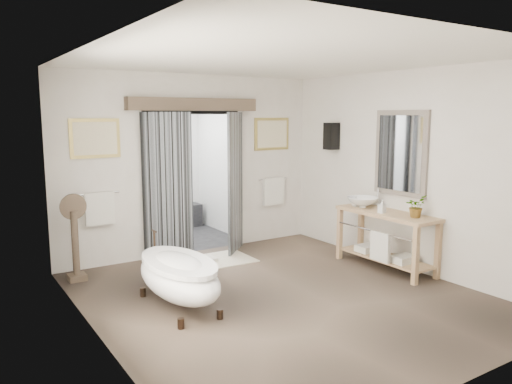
# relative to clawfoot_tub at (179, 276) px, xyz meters

# --- Properties ---
(ground_plane) EXTENTS (5.00, 5.00, 0.00)m
(ground_plane) POSITION_rel_clawfoot_tub_xyz_m (1.22, -0.38, -0.38)
(ground_plane) COLOR brown
(room_shell) EXTENTS (4.52, 5.02, 2.91)m
(room_shell) POSITION_rel_clawfoot_tub_xyz_m (1.19, -0.51, 1.47)
(room_shell) COLOR silver
(room_shell) RESTS_ON ground_plane
(shower_room) EXTENTS (2.22, 2.01, 2.51)m
(shower_room) POSITION_rel_clawfoot_tub_xyz_m (1.22, 3.61, 0.52)
(shower_room) COLOR black
(shower_room) RESTS_ON ground_plane
(back_wall_dressing) EXTENTS (3.82, 0.69, 2.52)m
(back_wall_dressing) POSITION_rel_clawfoot_tub_xyz_m (1.22, 1.93, 1.18)
(back_wall_dressing) COLOR black
(back_wall_dressing) RESTS_ON ground_plane
(clawfoot_tub) EXTENTS (0.72, 1.61, 0.79)m
(clawfoot_tub) POSITION_rel_clawfoot_tub_xyz_m (0.00, 0.00, 0.00)
(clawfoot_tub) COLOR black
(clawfoot_tub) RESTS_ON ground_plane
(vanity) EXTENTS (0.57, 1.60, 0.85)m
(vanity) POSITION_rel_clawfoot_tub_xyz_m (3.18, -0.27, 0.12)
(vanity) COLOR tan
(vanity) RESTS_ON ground_plane
(pedestal_mirror) EXTENTS (0.36, 0.23, 1.21)m
(pedestal_mirror) POSITION_rel_clawfoot_tub_xyz_m (-0.78, 1.66, 0.13)
(pedestal_mirror) COLOR #4D3D31
(pedestal_mirror) RESTS_ON ground_plane
(rug) EXTENTS (1.21, 0.82, 0.01)m
(rug) POSITION_rel_clawfoot_tub_xyz_m (1.23, 1.43, -0.38)
(rug) COLOR beige
(rug) RESTS_ON ground_plane
(slippers) EXTENTS (0.34, 0.26, 0.05)m
(slippers) POSITION_rel_clawfoot_tub_xyz_m (1.09, 1.47, -0.34)
(slippers) COLOR beige
(slippers) RESTS_ON rug
(basin) EXTENTS (0.60, 0.60, 0.16)m
(basin) POSITION_rel_clawfoot_tub_xyz_m (3.15, 0.19, 0.55)
(basin) COLOR white
(basin) RESTS_ON vanity
(plant) EXTENTS (0.33, 0.30, 0.31)m
(plant) POSITION_rel_clawfoot_tub_xyz_m (3.24, -0.74, 0.62)
(plant) COLOR gray
(plant) RESTS_ON vanity
(soap_bottle_a) EXTENTS (0.10, 0.10, 0.20)m
(soap_bottle_a) POSITION_rel_clawfoot_tub_xyz_m (3.07, -0.28, 0.56)
(soap_bottle_a) COLOR gray
(soap_bottle_a) RESTS_ON vanity
(soap_bottle_b) EXTENTS (0.17, 0.17, 0.18)m
(soap_bottle_b) POSITION_rel_clawfoot_tub_xyz_m (3.11, 0.29, 0.56)
(soap_bottle_b) COLOR gray
(soap_bottle_b) RESTS_ON vanity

